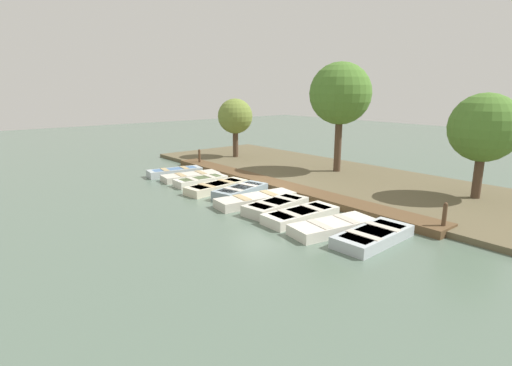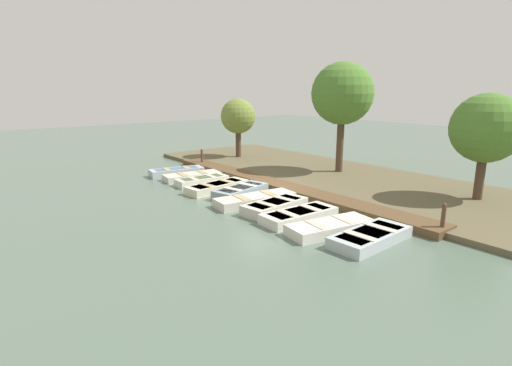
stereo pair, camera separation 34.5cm
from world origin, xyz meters
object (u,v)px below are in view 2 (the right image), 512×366
Objects in this scene: rowboat_4 at (241,191)px; mooring_post_far at (443,219)px; rowboat_2 at (202,181)px; rowboat_6 at (275,206)px; rowboat_3 at (217,187)px; park_tree_center at (486,129)px; rowboat_5 at (255,199)px; rowboat_8 at (330,227)px; park_tree_far_left at (238,117)px; rowboat_9 at (370,237)px; mooring_post_near at (202,158)px; park_tree_left at (342,94)px; rowboat_0 at (177,172)px; rowboat_7 at (299,215)px; rowboat_1 at (192,176)px.

rowboat_4 is 2.64× the size of mooring_post_far.
rowboat_6 reaches higher than rowboat_2.
park_tree_center is (-7.35, 8.67, 2.96)m from rowboat_3.
mooring_post_far is (-2.53, 6.74, 0.36)m from rowboat_5.
rowboat_8 is 8.17m from park_tree_center.
rowboat_4 is at bearing 54.52° from park_tree_far_left.
rowboat_9 is 7.76m from park_tree_center.
rowboat_6 is at bearing -81.76° from rowboat_8.
rowboat_4 is 7.45m from mooring_post_near.
rowboat_8 is at bearing 38.38° from park_tree_left.
park_tree_center reaches higher than mooring_post_far.
rowboat_0 reaches higher than rowboat_5.
rowboat_0 is 0.95× the size of rowboat_3.
rowboat_6 is 0.63× the size of park_tree_center.
rowboat_6 is 6.02m from mooring_post_far.
rowboat_3 is 1.01× the size of rowboat_8.
rowboat_5 is at bearing 57.70° from park_tree_far_left.
rowboat_0 is 1.05× the size of rowboat_4.
park_tree_center reaches higher than rowboat_0.
park_tree_left is at bearing 101.23° from park_tree_far_left.
rowboat_2 is (0.01, 2.74, -0.02)m from rowboat_0.
park_tree_center is at bearing 127.80° from rowboat_2.
mooring_post_far reaches higher than rowboat_2.
park_tree_far_left is at bearing -101.45° from mooring_post_far.
rowboat_2 is 0.59× the size of park_tree_center.
rowboat_9 is at bearing 69.20° from park_tree_far_left.
park_tree_center is (-4.78, -0.93, 2.60)m from mooring_post_far.
rowboat_6 is at bearing -64.67° from mooring_post_far.
rowboat_7 is at bearing 76.90° from mooring_post_near.
rowboat_1 is 6.92m from park_tree_far_left.
mooring_post_far is at bearing 108.96° from rowboat_6.
rowboat_4 is at bearing -92.81° from rowboat_7.
rowboat_5 reaches higher than rowboat_1.
rowboat_6 is at bearing -89.20° from rowboat_7.
rowboat_0 is at bearing -87.52° from rowboat_2.
rowboat_7 is 2.97m from rowboat_9.
rowboat_3 is 7.11m from rowboat_8.
rowboat_4 reaches higher than rowboat_9.
mooring_post_near is 0.27× the size of park_tree_far_left.
rowboat_4 reaches higher than rowboat_3.
mooring_post_near reaches higher than rowboat_3.
rowboat_2 is 12.90m from park_tree_center.
mooring_post_near is at bearing -102.07° from rowboat_9.
rowboat_8 is at bearing -42.96° from mooring_post_far.
rowboat_8 is at bearing 89.81° from rowboat_7.
rowboat_7 is 0.49× the size of park_tree_left.
park_tree_far_left is at bearing -83.93° from park_tree_center.
rowboat_0 is 14.16m from mooring_post_far.
park_tree_left is (-4.69, 6.93, 3.88)m from mooring_post_near.
rowboat_8 is at bearing 66.20° from park_tree_far_left.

